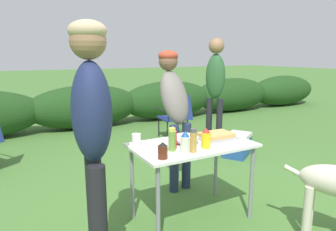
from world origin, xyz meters
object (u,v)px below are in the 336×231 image
Objects in this scene: folding_table at (192,152)px; standing_person_in_navy_coat at (92,122)px; mixing_bowl at (185,138)px; spice_jar at (193,141)px; food_tray at (216,136)px; cooler_box at (238,145)px; relish_jar at (172,140)px; camp_chair_near_hedge at (175,115)px; ketchup_bottle at (173,138)px; standing_person_in_red_jacket at (174,102)px; mayo_bottle at (185,144)px; paper_cup_stack at (136,140)px; bbq_sauce_bottle at (163,151)px; mustard_bottle at (206,139)px; plate_stack at (155,148)px; standing_person_in_olive_jacket at (215,82)px.

standing_person_in_navy_coat reaches higher than folding_table.
mixing_bowl is 1.29× the size of spice_jar.
food_tray reaches higher than cooler_box.
camp_chair_near_hedge is (1.47, 2.49, -0.37)m from relish_jar.
ketchup_bottle reaches higher than folding_table.
camp_chair_near_hedge is at bearing 52.12° from standing_person_in_red_jacket.
mayo_bottle is 0.79m from standing_person_in_navy_coat.
camp_chair_near_hedge is (1.69, 2.23, -0.33)m from paper_cup_stack.
bbq_sauce_bottle is at bearing -131.88° from standing_person_in_red_jacket.
relish_jar is at bearing -124.61° from ketchup_bottle.
camp_chair_near_hedge is (1.63, 2.62, -0.34)m from bbq_sauce_bottle.
camp_chair_near_hedge is (1.43, 2.43, -0.36)m from ketchup_bottle.
spice_jar is at bearing -107.32° from mixing_bowl.
spice_jar is 0.17m from mustard_bottle.
relish_jar is at bearing -178.03° from cooler_box.
bbq_sauce_bottle is at bearing -152.50° from folding_table.
paper_cup_stack reaches higher than cooler_box.
camp_chair_near_hedge is (1.00, 1.70, -0.54)m from standing_person_in_red_jacket.
folding_table is 0.39m from plate_stack.
standing_person_in_olive_jacket is 1.10m from camp_chair_near_hedge.
ketchup_bottle is at bearing -63.71° from standing_person_in_navy_coat.
ketchup_bottle is (0.16, -0.03, 0.08)m from plate_stack.
relish_jar is at bearing -116.36° from camp_chair_near_hedge.
mayo_bottle is 3.03m from camp_chair_near_hedge.
standing_person_in_olive_jacket reaches higher than mustard_bottle.
standing_person_in_red_jacket is at bearing 65.01° from mayo_bottle.
standing_person_in_red_jacket is (0.34, 0.90, 0.17)m from spice_jar.
plate_stack is 0.12× the size of standing_person_in_olive_jacket.
camp_chair_near_hedge is at bearing 76.15° from cooler_box.
food_tray is 1.84m from cooler_box.
cooler_box is (1.58, 1.33, -0.65)m from mustard_bottle.
cooler_box is (1.61, 1.18, -0.49)m from folding_table.
mixing_bowl is 2.12m from standing_person_in_olive_jacket.
standing_person_in_red_jacket is 2.05m from camp_chair_near_hedge.
food_tray is at bearing -74.90° from standing_person_in_olive_jacket.
standing_person_in_red_jacket is (0.26, 0.65, 0.23)m from mixing_bowl.
paper_cup_stack is at bearing 121.78° from mayo_bottle.
paper_cup_stack is 0.72m from standing_person_in_navy_coat.
plate_stack reaches higher than folding_table.
mustard_bottle is (0.30, -0.07, -0.01)m from relish_jar.
standing_person_in_red_jacket is 0.90× the size of standing_person_in_navy_coat.
bbq_sauce_bottle is at bearing -81.74° from paper_cup_stack.
standing_person_in_olive_jacket is (1.65, 1.57, 0.28)m from ketchup_bottle.
standing_person_in_red_jacket is 1.70m from cooler_box.
mayo_bottle is 1.05m from standing_person_in_red_jacket.
standing_person_in_navy_coat reaches higher than bbq_sauce_bottle.
folding_table is 6.26× the size of mustard_bottle.
standing_person_in_navy_coat reaches higher than cooler_box.
ketchup_bottle is at bearing -10.19° from plate_stack.
plate_stack is at bearing 178.98° from folding_table.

